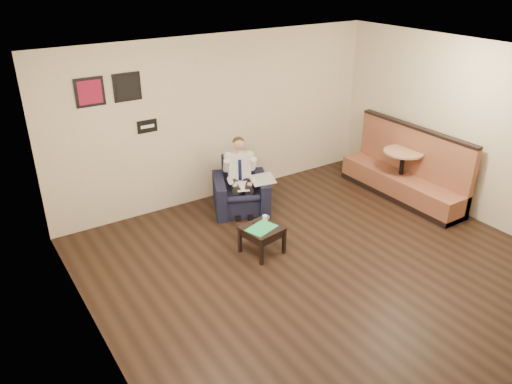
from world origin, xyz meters
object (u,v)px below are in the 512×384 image
seated_man (242,181)px  banquette (404,164)px  green_folder (262,228)px  coffee_mug (265,218)px  side_table (262,240)px  smartphone (257,222)px  armchair (241,187)px  cafe_table (401,174)px

seated_man → banquette: (2.68, -1.02, 0.04)m
banquette → green_folder: bearing=-176.0°
coffee_mug → side_table: bearing=-136.4°
green_folder → banquette: bearing=4.0°
banquette → smartphone: bearing=-179.2°
armchair → cafe_table: cafe_table is taller
coffee_mug → banquette: size_ratio=0.04×
green_folder → smartphone: 0.18m
cafe_table → seated_man: bearing=160.1°
green_folder → smartphone: (0.04, 0.18, -0.00)m
green_folder → coffee_mug: (0.17, 0.16, 0.04)m
cafe_table → banquette: bearing=-103.6°
coffee_mug → smartphone: coffee_mug is taller
seated_man → smartphone: seated_man is taller
armchair → coffee_mug: armchair is taller
seated_man → coffee_mug: seated_man is taller
armchair → green_folder: size_ratio=2.12×
side_table → green_folder: (-0.02, -0.02, 0.21)m
armchair → banquette: 2.87m
seated_man → green_folder: size_ratio=2.81×
side_table → smartphone: 0.26m
side_table → seated_man: bearing=71.6°
seated_man → side_table: seated_man is taller
green_folder → banquette: banquette is taller
armchair → seated_man: bearing=-90.0°
green_folder → banquette: (3.11, 0.22, 0.20)m
coffee_mug → banquette: (2.94, 0.06, 0.16)m
seated_man → green_folder: (-0.43, -1.24, -0.16)m
green_folder → cafe_table: (3.12, 0.26, 0.01)m
armchair → side_table: 1.41m
armchair → green_folder: bearing=-85.5°
green_folder → smartphone: bearing=76.0°
smartphone → banquette: bearing=0.9°
smartphone → banquette: (3.07, 0.04, 0.20)m
armchair → banquette: banquette is taller
smartphone → banquette: size_ratio=0.05×
armchair → green_folder: armchair is taller
armchair → seated_man: (-0.05, -0.10, 0.16)m
armchair → banquette: (2.64, -1.12, 0.20)m
seated_man → side_table: (-0.40, -1.21, -0.38)m
armchair → side_table: (-0.45, -1.31, -0.22)m
seated_man → side_table: size_ratio=2.30×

